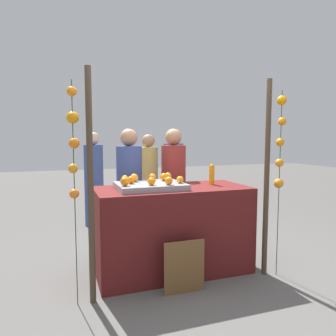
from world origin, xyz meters
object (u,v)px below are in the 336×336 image
Objects in this scene: stall_counter at (172,229)px; orange_1 at (125,179)px; vendor_right at (173,194)px; chalkboard_sign at (184,267)px; juice_bottle at (212,175)px; orange_0 at (180,180)px; vendor_left at (130,197)px.

stall_counter is 0.77m from orange_1.
chalkboard_sign is at bearing -105.21° from vendor_right.
stall_counter reaches higher than chalkboard_sign.
juice_bottle is at bearing 5.77° from stall_counter.
vendor_right is at bearing 74.79° from chalkboard_sign.
juice_bottle is at bearing 20.08° from orange_0.
juice_bottle is at bearing -35.06° from vendor_left.
stall_counter is 0.78m from vendor_left.
stall_counter is at bearing -174.23° from juice_bottle.
orange_1 is at bearing 152.39° from orange_0.
orange_1 reaches higher than chalkboard_sign.
juice_bottle reaches higher than orange_0.
orange_0 reaches higher than stall_counter.
vendor_right is (0.21, 0.77, -0.29)m from orange_0.
orange_1 is (-0.54, 0.28, -0.00)m from orange_0.
orange_1 is 0.14× the size of chalkboard_sign.
orange_0 is 0.90m from chalkboard_sign.
juice_bottle reaches higher than chalkboard_sign.
juice_bottle is at bearing -66.94° from vendor_right.
orange_0 is (0.04, -0.12, 0.57)m from stall_counter.
chalkboard_sign is at bearing -105.52° from orange_0.
orange_0 is at bearing -70.17° from stall_counter.
stall_counter is 0.57m from chalkboard_sign.
vendor_left is (-0.39, 0.76, -0.30)m from orange_0.
orange_0 is 0.49m from juice_bottle.
orange_1 reaches higher than stall_counter.
orange_0 is at bearing -105.04° from vendor_right.
chalkboard_sign is at bearing -76.89° from vendor_left.
stall_counter is 0.75m from vendor_right.
stall_counter is 1.05× the size of vendor_left.
chalkboard_sign is (-0.11, -0.41, -0.79)m from orange_0.
vendor_left is (0.15, 0.48, -0.30)m from orange_1.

